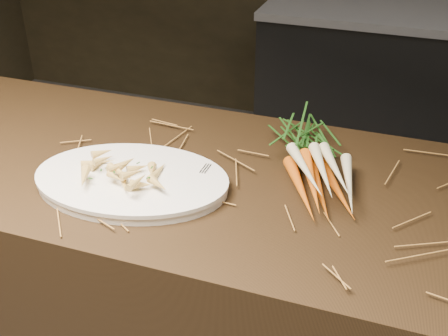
# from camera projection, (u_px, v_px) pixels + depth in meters

# --- Properties ---
(main_counter) EXTENTS (2.40, 0.70, 0.90)m
(main_counter) POSITION_uv_depth(u_px,v_px,m) (300.00, 334.00, 1.50)
(main_counter) COLOR black
(main_counter) RESTS_ON ground
(back_counter) EXTENTS (1.82, 0.62, 0.84)m
(back_counter) POSITION_uv_depth(u_px,v_px,m) (435.00, 93.00, 2.95)
(back_counter) COLOR black
(back_counter) RESTS_ON ground
(straw_bedding) EXTENTS (1.40, 0.60, 0.02)m
(straw_bedding) POSITION_uv_depth(u_px,v_px,m) (314.00, 190.00, 1.26)
(straw_bedding) COLOR olive
(straw_bedding) RESTS_ON main_counter
(root_veg_bunch) EXTENTS (0.30, 0.46, 0.08)m
(root_veg_bunch) POSITION_uv_depth(u_px,v_px,m) (310.00, 151.00, 1.35)
(root_veg_bunch) COLOR #C75300
(root_veg_bunch) RESTS_ON main_counter
(serving_platter) EXTENTS (0.48, 0.35, 0.02)m
(serving_platter) POSITION_uv_depth(u_px,v_px,m) (132.00, 182.00, 1.29)
(serving_platter) COLOR white
(serving_platter) RESTS_ON main_counter
(roasted_veg_heap) EXTENTS (0.24, 0.19, 0.05)m
(roasted_veg_heap) POSITION_uv_depth(u_px,v_px,m) (130.00, 168.00, 1.27)
(roasted_veg_heap) COLOR #B6903C
(roasted_veg_heap) RESTS_ON serving_platter
(serving_fork) EXTENTS (0.02, 0.17, 0.00)m
(serving_fork) POSITION_uv_depth(u_px,v_px,m) (196.00, 189.00, 1.23)
(serving_fork) COLOR silver
(serving_fork) RESTS_ON serving_platter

